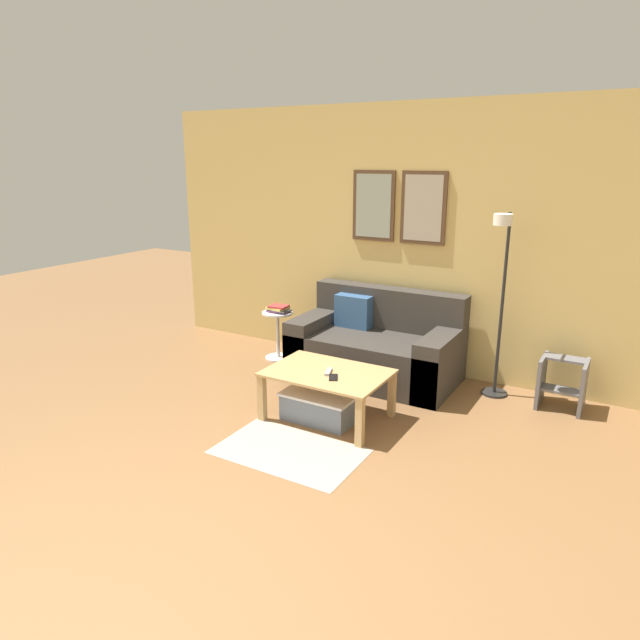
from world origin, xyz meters
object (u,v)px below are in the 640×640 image
remote_control (328,372)px  cell_phone (333,377)px  side_table (278,331)px  step_stool (562,382)px  floor_lamp (501,288)px  coffee_table (327,379)px  couch (376,348)px  book_stack (278,309)px  storage_bin (321,405)px

remote_control → cell_phone: (0.09, -0.07, -0.01)m
side_table → remote_control: side_table is taller
remote_control → cell_phone: size_ratio=1.07×
step_stool → side_table: bearing=-176.2°
step_stool → floor_lamp: bearing=-168.7°
coffee_table → floor_lamp: 1.64m
couch → book_stack: bearing=-178.4°
side_table → coffee_table: bearing=-40.6°
couch → step_stool: bearing=5.1°
book_stack → step_stool: (2.76, 0.18, -0.31)m
coffee_table → cell_phone: (0.11, -0.10, 0.07)m
floor_lamp → book_stack: size_ratio=6.39×
storage_bin → book_stack: bearing=137.1°
remote_control → storage_bin: bearing=169.1°
storage_bin → book_stack: (-1.11, 1.03, 0.43)m
couch → coffee_table: size_ratio=1.62×
coffee_table → step_stool: size_ratio=2.22×
floor_lamp → cell_phone: 1.61m
storage_bin → floor_lamp: 1.79m
storage_bin → step_stool: (1.65, 1.21, 0.11)m
book_stack → storage_bin: bearing=-42.9°
couch → step_stool: couch is taller
book_stack → remote_control: size_ratio=1.69×
couch → step_stool: 1.66m
side_table → book_stack: book_stack is taller
book_stack → remote_control: (1.17, -1.02, -0.13)m
floor_lamp → book_stack: 2.26m
storage_bin → side_table: size_ratio=1.17×
coffee_table → book_stack: book_stack is taller
couch → floor_lamp: floor_lamp is taller
cell_phone → book_stack: bearing=111.0°
remote_control → couch: bearing=74.1°
floor_lamp → side_table: floor_lamp is taller
book_stack → cell_phone: bearing=-41.1°
cell_phone → floor_lamp: bearing=22.9°
coffee_table → book_stack: (-1.15, 1.00, 0.20)m
couch → storage_bin: 1.08m
coffee_table → storage_bin: 0.23m
storage_bin → cell_phone: size_ratio=4.22×
side_table → step_stool: size_ratio=1.18×
remote_control → step_stool: bearing=17.5°
couch → storage_bin: bearing=-89.5°
floor_lamp → remote_control: floor_lamp is taller
coffee_table → cell_phone: bearing=-41.9°
storage_bin → side_table: 1.53m
storage_bin → step_stool: 2.05m
couch → floor_lamp: (1.11, 0.04, 0.71)m
step_stool → couch: bearing=-174.9°
step_stool → storage_bin: bearing=-143.6°
side_table → remote_control: 1.56m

